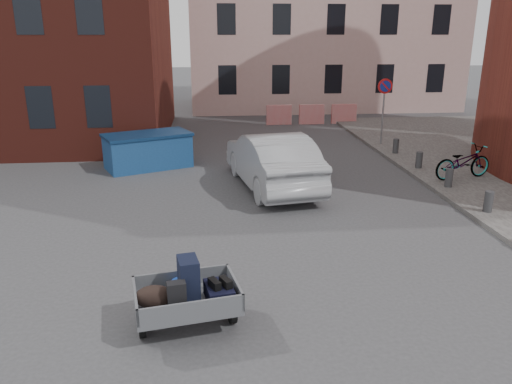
{
  "coord_description": "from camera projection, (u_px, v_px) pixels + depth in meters",
  "views": [
    {
      "loc": [
        -1.09,
        -10.28,
        4.54
      ],
      "look_at": [
        -0.08,
        0.37,
        1.1
      ],
      "focal_mm": 35.0,
      "sensor_mm": 36.0,
      "label": 1
    }
  ],
  "objects": [
    {
      "name": "bollards",
      "position": [
        449.0,
        178.0,
        14.87
      ],
      "size": [
        0.22,
        9.02,
        0.55
      ],
      "color": "#3A3A3D",
      "rests_on": "sidewalk"
    },
    {
      "name": "ground",
      "position": [
        261.0,
        243.0,
        11.23
      ],
      "size": [
        120.0,
        120.0,
        0.0
      ],
      "primitive_type": "plane",
      "color": "#38383A",
      "rests_on": "ground"
    },
    {
      "name": "dumpster",
      "position": [
        148.0,
        150.0,
        17.34
      ],
      "size": [
        3.26,
        2.53,
        1.22
      ],
      "rotation": [
        0.0,
        0.0,
        0.41
      ],
      "color": "navy",
      "rests_on": "ground"
    },
    {
      "name": "no_parking_sign",
      "position": [
        384.0,
        98.0,
        20.14
      ],
      "size": [
        0.6,
        0.09,
        2.65
      ],
      "color": "gray",
      "rests_on": "sidewalk"
    },
    {
      "name": "barriers",
      "position": [
        312.0,
        114.0,
        25.67
      ],
      "size": [
        4.7,
        0.18,
        1.0
      ],
      "color": "red",
      "rests_on": "ground"
    },
    {
      "name": "trailer",
      "position": [
        186.0,
        295.0,
        7.82
      ],
      "size": [
        1.78,
        1.93,
        1.2
      ],
      "rotation": [
        0.0,
        0.0,
        0.19
      ],
      "color": "black",
      "rests_on": "ground"
    },
    {
      "name": "bicycle",
      "position": [
        463.0,
        162.0,
        15.65
      ],
      "size": [
        2.13,
        1.16,
        1.06
      ],
      "primitive_type": "imported",
      "rotation": [
        0.0,
        0.0,
        1.81
      ],
      "color": "black",
      "rests_on": "sidewalk"
    },
    {
      "name": "silver_car",
      "position": [
        272.0,
        160.0,
        15.1
      ],
      "size": [
        2.61,
        5.34,
        1.69
      ],
      "primitive_type": "imported",
      "rotation": [
        0.0,
        0.0,
        3.31
      ],
      "color": "#999BA0",
      "rests_on": "ground"
    }
  ]
}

